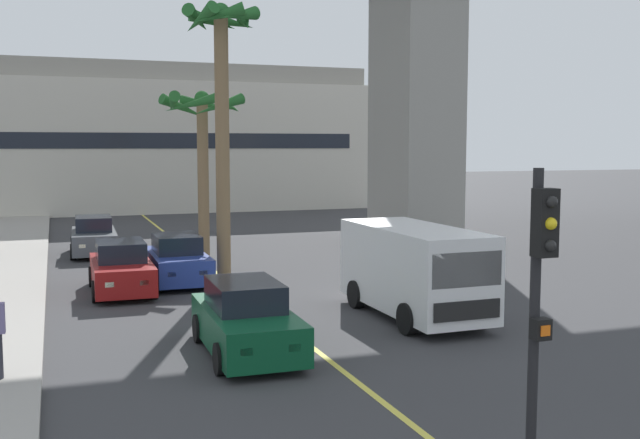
{
  "coord_description": "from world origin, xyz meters",
  "views": [
    {
      "loc": [
        -5.26,
        -0.67,
        4.45
      ],
      "look_at": [
        0.0,
        14.0,
        2.89
      ],
      "focal_mm": 41.7,
      "sensor_mm": 36.0,
      "label": 1
    }
  ],
  "objects_px": {
    "traffic_light_median_near": "(539,301)",
    "palm_tree_mid_median": "(222,77)",
    "car_queue_fourth": "(121,269)",
    "car_queue_second": "(246,321)",
    "delivery_van": "(414,268)",
    "car_queue_front": "(177,261)",
    "car_queue_third": "(94,237)",
    "palm_tree_near_median": "(202,128)"
  },
  "relations": [
    {
      "from": "car_queue_fourth",
      "to": "traffic_light_median_near",
      "type": "relative_size",
      "value": 0.98
    },
    {
      "from": "palm_tree_near_median",
      "to": "palm_tree_mid_median",
      "type": "relative_size",
      "value": 0.73
    },
    {
      "from": "traffic_light_median_near",
      "to": "car_queue_third",
      "type": "bearing_deg",
      "value": 98.41
    },
    {
      "from": "palm_tree_mid_median",
      "to": "car_queue_front",
      "type": "bearing_deg",
      "value": -174.34
    },
    {
      "from": "car_queue_third",
      "to": "palm_tree_mid_median",
      "type": "xyz_separation_m",
      "value": [
        3.81,
        -7.26,
        5.97
      ]
    },
    {
      "from": "car_queue_third",
      "to": "palm_tree_near_median",
      "type": "height_order",
      "value": "palm_tree_near_median"
    },
    {
      "from": "traffic_light_median_near",
      "to": "palm_tree_near_median",
      "type": "xyz_separation_m",
      "value": [
        0.54,
        22.79,
        2.45
      ]
    },
    {
      "from": "car_queue_front",
      "to": "palm_tree_near_median",
      "type": "bearing_deg",
      "value": 71.05
    },
    {
      "from": "car_queue_fourth",
      "to": "delivery_van",
      "type": "xyz_separation_m",
      "value": [
        6.85,
        -5.97,
        0.57
      ]
    },
    {
      "from": "car_queue_second",
      "to": "car_queue_third",
      "type": "relative_size",
      "value": 1.0
    },
    {
      "from": "car_queue_second",
      "to": "car_queue_front",
      "type": "bearing_deg",
      "value": 90.5
    },
    {
      "from": "car_queue_third",
      "to": "traffic_light_median_near",
      "type": "bearing_deg",
      "value": -81.59
    },
    {
      "from": "palm_tree_near_median",
      "to": "palm_tree_mid_median",
      "type": "bearing_deg",
      "value": -93.83
    },
    {
      "from": "car_queue_fourth",
      "to": "palm_tree_near_median",
      "type": "xyz_separation_m",
      "value": [
        3.8,
        6.7,
        4.44
      ]
    },
    {
      "from": "traffic_light_median_near",
      "to": "palm_tree_mid_median",
      "type": "distance_m",
      "value": 17.76
    },
    {
      "from": "car_queue_second",
      "to": "car_queue_fourth",
      "type": "xyz_separation_m",
      "value": [
        -1.94,
        7.78,
        0.0
      ]
    },
    {
      "from": "delivery_van",
      "to": "traffic_light_median_near",
      "type": "bearing_deg",
      "value": -109.59
    },
    {
      "from": "car_queue_front",
      "to": "palm_tree_mid_median",
      "type": "distance_m",
      "value": 6.17
    },
    {
      "from": "car_queue_fourth",
      "to": "traffic_light_median_near",
      "type": "height_order",
      "value": "traffic_light_median_near"
    },
    {
      "from": "car_queue_third",
      "to": "car_queue_fourth",
      "type": "bearing_deg",
      "value": -87.43
    },
    {
      "from": "delivery_van",
      "to": "palm_tree_near_median",
      "type": "distance_m",
      "value": 13.59
    },
    {
      "from": "car_queue_second",
      "to": "delivery_van",
      "type": "relative_size",
      "value": 0.78
    },
    {
      "from": "car_queue_front",
      "to": "car_queue_third",
      "type": "distance_m",
      "value": 7.75
    },
    {
      "from": "car_queue_second",
      "to": "palm_tree_mid_median",
      "type": "distance_m",
      "value": 10.9
    },
    {
      "from": "delivery_van",
      "to": "palm_tree_mid_median",
      "type": "xyz_separation_m",
      "value": [
        -3.42,
        7.18,
        5.4
      ]
    },
    {
      "from": "car_queue_third",
      "to": "traffic_light_median_near",
      "type": "xyz_separation_m",
      "value": [
        3.63,
        -24.57,
        1.99
      ]
    },
    {
      "from": "car_queue_fourth",
      "to": "traffic_light_median_near",
      "type": "distance_m",
      "value": 16.53
    },
    {
      "from": "car_queue_third",
      "to": "palm_tree_near_median",
      "type": "relative_size",
      "value": 0.63
    },
    {
      "from": "car_queue_front",
      "to": "car_queue_second",
      "type": "bearing_deg",
      "value": -89.5
    },
    {
      "from": "car_queue_fourth",
      "to": "palm_tree_near_median",
      "type": "height_order",
      "value": "palm_tree_near_median"
    },
    {
      "from": "car_queue_second",
      "to": "car_queue_fourth",
      "type": "relative_size",
      "value": 1.0
    },
    {
      "from": "car_queue_fourth",
      "to": "palm_tree_mid_median",
      "type": "distance_m",
      "value": 6.99
    },
    {
      "from": "car_queue_second",
      "to": "traffic_light_median_near",
      "type": "bearing_deg",
      "value": -81.01
    },
    {
      "from": "car_queue_front",
      "to": "delivery_van",
      "type": "xyz_separation_m",
      "value": [
        4.99,
        -7.03,
        0.57
      ]
    },
    {
      "from": "car_queue_third",
      "to": "traffic_light_median_near",
      "type": "relative_size",
      "value": 0.99
    },
    {
      "from": "car_queue_third",
      "to": "palm_tree_mid_median",
      "type": "height_order",
      "value": "palm_tree_mid_median"
    },
    {
      "from": "traffic_light_median_near",
      "to": "palm_tree_near_median",
      "type": "distance_m",
      "value": 22.92
    },
    {
      "from": "traffic_light_median_near",
      "to": "car_queue_fourth",
      "type": "bearing_deg",
      "value": 101.43
    },
    {
      "from": "car_queue_front",
      "to": "palm_tree_mid_median",
      "type": "xyz_separation_m",
      "value": [
        1.57,
        0.16,
        5.97
      ]
    },
    {
      "from": "car_queue_third",
      "to": "car_queue_fourth",
      "type": "relative_size",
      "value": 1.01
    },
    {
      "from": "car_queue_fourth",
      "to": "car_queue_second",
      "type": "bearing_deg",
      "value": -76.01
    },
    {
      "from": "car_queue_fourth",
      "to": "delivery_van",
      "type": "relative_size",
      "value": 0.78
    }
  ]
}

